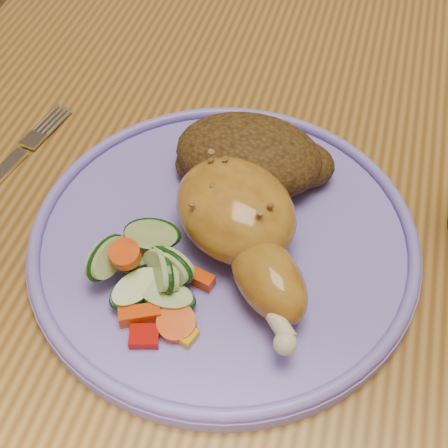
# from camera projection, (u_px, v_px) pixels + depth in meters

# --- Properties ---
(dining_table) EXTENTS (0.90, 1.40, 0.75)m
(dining_table) POSITION_uv_depth(u_px,v_px,m) (359.00, 229.00, 0.62)
(dining_table) COLOR olive
(dining_table) RESTS_ON ground
(chair_far) EXTENTS (0.42, 0.42, 0.91)m
(chair_far) POSITION_uv_depth(u_px,v_px,m) (387.00, 34.00, 1.14)
(chair_far) COLOR #4C2D16
(chair_far) RESTS_ON ground
(plate) EXTENTS (0.31, 0.31, 0.01)m
(plate) POSITION_uv_depth(u_px,v_px,m) (224.00, 241.00, 0.49)
(plate) COLOR #7567CB
(plate) RESTS_ON dining_table
(plate_rim) EXTENTS (0.30, 0.30, 0.01)m
(plate_rim) POSITION_uv_depth(u_px,v_px,m) (224.00, 232.00, 0.49)
(plate_rim) COLOR #7567CB
(plate_rim) RESTS_ON plate
(chicken_leg) EXTENTS (0.15, 0.17, 0.06)m
(chicken_leg) POSITION_uv_depth(u_px,v_px,m) (243.00, 225.00, 0.46)
(chicken_leg) COLOR #B07A25
(chicken_leg) RESTS_ON plate
(rice_pilaf) EXTENTS (0.13, 0.09, 0.05)m
(rice_pilaf) POSITION_uv_depth(u_px,v_px,m) (252.00, 157.00, 0.52)
(rice_pilaf) COLOR #4C3213
(rice_pilaf) RESTS_ON plate
(vegetable_pile) EXTENTS (0.10, 0.10, 0.05)m
(vegetable_pile) POSITION_uv_depth(u_px,v_px,m) (147.00, 271.00, 0.45)
(vegetable_pile) COLOR #A50A05
(vegetable_pile) RESTS_ON plate
(fork) EXTENTS (0.04, 0.16, 0.00)m
(fork) POSITION_uv_depth(u_px,v_px,m) (2.00, 171.00, 0.55)
(fork) COLOR silver
(fork) RESTS_ON dining_table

